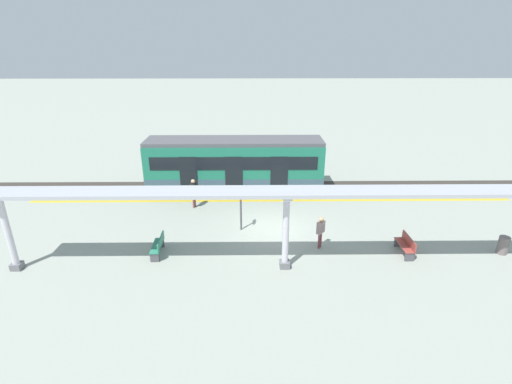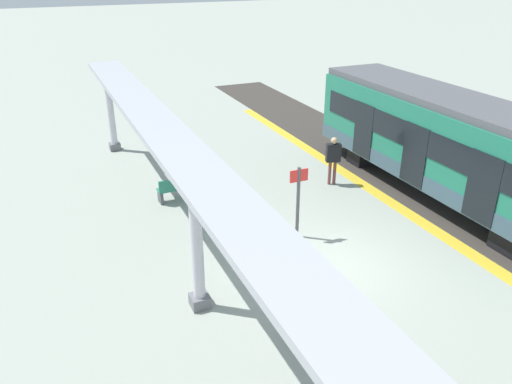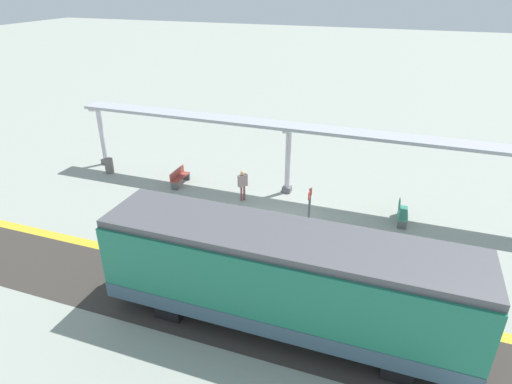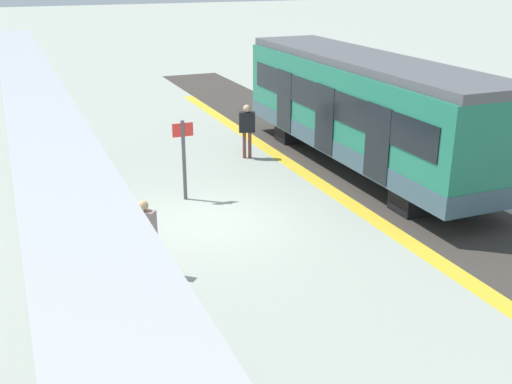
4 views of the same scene
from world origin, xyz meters
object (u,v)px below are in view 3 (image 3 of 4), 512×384
platform_info_sign (309,207)px  passenger_waiting_near_edge (369,262)px  canopy_pillar_third (102,136)px  bench_mid_platform (179,177)px  canopy_pillar_second (288,160)px  passenger_by_the_benches (243,182)px  bench_near_end (401,213)px  trash_bin (109,166)px  train_near_carriage (284,280)px

platform_info_sign → passenger_waiting_near_edge: size_ratio=1.23×
canopy_pillar_third → platform_info_sign: size_ratio=1.60×
canopy_pillar_third → bench_mid_platform: bearing=-101.2°
platform_info_sign → passenger_waiting_near_edge: platform_info_sign is taller
canopy_pillar_third → canopy_pillar_second: bearing=-90.0°
bench_mid_platform → canopy_pillar_second: bearing=-79.1°
passenger_waiting_near_edge → platform_info_sign: bearing=44.3°
canopy_pillar_second → passenger_by_the_benches: 2.62m
canopy_pillar_third → passenger_waiting_near_edge: bearing=-112.0°
bench_near_end → platform_info_sign: (-2.45, 3.80, 0.89)m
trash_bin → bench_mid_platform: bearing=-90.5°
platform_info_sign → passenger_by_the_benches: 4.33m
train_near_carriage → bench_near_end: bearing=-21.5°
passenger_by_the_benches → canopy_pillar_second: bearing=-47.2°
platform_info_sign → bench_near_end: bearing=-57.2°
train_near_carriage → bench_mid_platform: 11.89m
bench_near_end → passenger_waiting_near_edge: passenger_waiting_near_edge is taller
bench_near_end → passenger_by_the_benches: size_ratio=0.93×
bench_near_end → train_near_carriage: bearing=158.5°
bench_mid_platform → trash_bin: (0.04, 4.58, -0.01)m
platform_info_sign → passenger_waiting_near_edge: 4.14m
canopy_pillar_third → bench_near_end: size_ratio=2.32×
canopy_pillar_second → bench_mid_platform: 6.04m
canopy_pillar_third → passenger_waiting_near_edge: 17.63m
train_near_carriage → passenger_by_the_benches: size_ratio=7.01×
train_near_carriage → platform_info_sign: train_near_carriage is taller
bench_mid_platform → passenger_waiting_near_edge: bearing=-117.2°
trash_bin → passenger_by_the_benches: bearing=-94.2°
train_near_carriage → canopy_pillar_third: size_ratio=3.25×
passenger_by_the_benches → train_near_carriage: bearing=-150.5°
bench_mid_platform → passenger_by_the_benches: (-0.59, -3.95, 0.58)m
canopy_pillar_third → passenger_waiting_near_edge: canopy_pillar_third is taller
train_near_carriage → canopy_pillar_second: (9.48, 2.56, -0.04)m
passenger_waiting_near_edge → train_near_carriage: bearing=140.7°
passenger_waiting_near_edge → canopy_pillar_third: bearing=68.0°
passenger_by_the_benches → canopy_pillar_third: bearing=79.9°
platform_info_sign → canopy_pillar_second: bearing=29.0°
bench_near_end → passenger_waiting_near_edge: size_ratio=0.85×
bench_near_end → passenger_by_the_benches: bearing=93.8°
trash_bin → passenger_waiting_near_edge: size_ratio=0.48×
bench_near_end → bench_mid_platform: 11.60m
canopy_pillar_second → platform_info_sign: size_ratio=1.60×
platform_info_sign → passenger_waiting_near_edge: bearing=-135.7°
canopy_pillar_third → trash_bin: bearing=-135.4°
canopy_pillar_second → trash_bin: canopy_pillar_second is taller
trash_bin → passenger_by_the_benches: size_ratio=0.53×
platform_info_sign → train_near_carriage: bearing=-174.7°
train_near_carriage → passenger_waiting_near_edge: 3.78m
bench_near_end → platform_info_sign: 4.61m
train_near_carriage → platform_info_sign: size_ratio=5.19×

